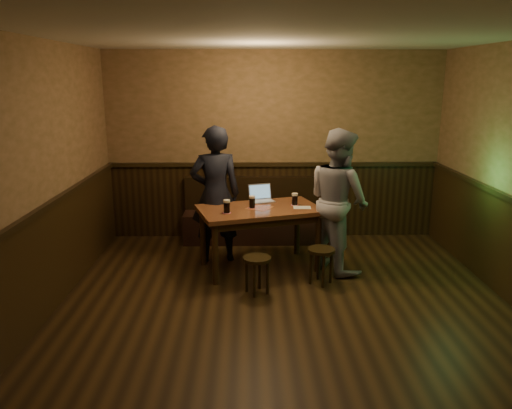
{
  "coord_description": "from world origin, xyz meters",
  "views": [
    {
      "loc": [
        -0.4,
        -4.49,
        2.41
      ],
      "look_at": [
        -0.29,
        1.51,
        0.88
      ],
      "focal_mm": 35.0,
      "sensor_mm": 36.0,
      "label": 1
    }
  ],
  "objects_px": {
    "pub_table": "(259,216)",
    "person_grey": "(338,200)",
    "stool_left": "(257,264)",
    "pint_mid": "(252,202)",
    "stool_right": "(321,256)",
    "laptop": "(261,197)",
    "pint_right": "(295,199)",
    "bench": "(258,220)",
    "person_suit": "(215,194)",
    "pint_left": "(227,206)"
  },
  "relations": [
    {
      "from": "stool_right",
      "to": "pint_right",
      "type": "distance_m",
      "value": 0.89
    },
    {
      "from": "pint_left",
      "to": "pint_right",
      "type": "xyz_separation_m",
      "value": [
        0.86,
        0.37,
        -0.0
      ]
    },
    {
      "from": "pint_left",
      "to": "laptop",
      "type": "bearing_deg",
      "value": 53.72
    },
    {
      "from": "stool_right",
      "to": "person_suit",
      "type": "distance_m",
      "value": 1.64
    },
    {
      "from": "pub_table",
      "to": "pint_right",
      "type": "bearing_deg",
      "value": -0.9
    },
    {
      "from": "pint_left",
      "to": "bench",
      "type": "bearing_deg",
      "value": 73.7
    },
    {
      "from": "stool_right",
      "to": "laptop",
      "type": "bearing_deg",
      "value": 128.31
    },
    {
      "from": "bench",
      "to": "pint_left",
      "type": "height_order",
      "value": "pint_left"
    },
    {
      "from": "pint_mid",
      "to": "pint_right",
      "type": "bearing_deg",
      "value": 14.2
    },
    {
      "from": "pub_table",
      "to": "laptop",
      "type": "bearing_deg",
      "value": 67.85
    },
    {
      "from": "pint_right",
      "to": "person_grey",
      "type": "xyz_separation_m",
      "value": [
        0.54,
        -0.15,
        0.02
      ]
    },
    {
      "from": "person_suit",
      "to": "stool_left",
      "type": "bearing_deg",
      "value": 106.67
    },
    {
      "from": "stool_left",
      "to": "pint_mid",
      "type": "relative_size",
      "value": 2.72
    },
    {
      "from": "bench",
      "to": "pint_left",
      "type": "xyz_separation_m",
      "value": [
        -0.4,
        -1.38,
        0.58
      ]
    },
    {
      "from": "stool_left",
      "to": "pint_right",
      "type": "height_order",
      "value": "pint_right"
    },
    {
      "from": "pint_left",
      "to": "pint_right",
      "type": "height_order",
      "value": "pint_left"
    },
    {
      "from": "bench",
      "to": "pint_mid",
      "type": "relative_size",
      "value": 13.75
    },
    {
      "from": "bench",
      "to": "pint_mid",
      "type": "xyz_separation_m",
      "value": [
        -0.09,
        -1.15,
        0.57
      ]
    },
    {
      "from": "bench",
      "to": "person_grey",
      "type": "distance_m",
      "value": 1.64
    },
    {
      "from": "pint_mid",
      "to": "person_grey",
      "type": "xyz_separation_m",
      "value": [
        1.09,
        -0.01,
        0.02
      ]
    },
    {
      "from": "pub_table",
      "to": "person_grey",
      "type": "relative_size",
      "value": 0.93
    },
    {
      "from": "bench",
      "to": "stool_right",
      "type": "distance_m",
      "value": 1.81
    },
    {
      "from": "stool_right",
      "to": "laptop",
      "type": "relative_size",
      "value": 1.19
    },
    {
      "from": "laptop",
      "to": "pub_table",
      "type": "bearing_deg",
      "value": -111.71
    },
    {
      "from": "pub_table",
      "to": "pint_mid",
      "type": "bearing_deg",
      "value": 167.02
    },
    {
      "from": "laptop",
      "to": "person_grey",
      "type": "distance_m",
      "value": 1.03
    },
    {
      "from": "pint_mid",
      "to": "bench",
      "type": "bearing_deg",
      "value": 85.36
    },
    {
      "from": "stool_left",
      "to": "stool_right",
      "type": "distance_m",
      "value": 0.81
    },
    {
      "from": "pint_left",
      "to": "pint_right",
      "type": "distance_m",
      "value": 0.94
    },
    {
      "from": "bench",
      "to": "person_suit",
      "type": "relative_size",
      "value": 1.21
    },
    {
      "from": "pint_left",
      "to": "laptop",
      "type": "relative_size",
      "value": 0.45
    },
    {
      "from": "pub_table",
      "to": "pint_mid",
      "type": "relative_size",
      "value": 10.57
    },
    {
      "from": "person_grey",
      "to": "person_suit",
      "type": "bearing_deg",
      "value": 51.76
    },
    {
      "from": "pint_right",
      "to": "pub_table",
      "type": "bearing_deg",
      "value": -163.83
    },
    {
      "from": "bench",
      "to": "stool_left",
      "type": "distance_m",
      "value": 1.92
    },
    {
      "from": "pint_mid",
      "to": "person_suit",
      "type": "relative_size",
      "value": 0.09
    },
    {
      "from": "laptop",
      "to": "stool_left",
      "type": "bearing_deg",
      "value": -110.52
    },
    {
      "from": "pint_mid",
      "to": "laptop",
      "type": "height_order",
      "value": "laptop"
    },
    {
      "from": "pint_mid",
      "to": "person_suit",
      "type": "bearing_deg",
      "value": 146.31
    },
    {
      "from": "bench",
      "to": "laptop",
      "type": "distance_m",
      "value": 0.96
    },
    {
      "from": "stool_right",
      "to": "pint_left",
      "type": "bearing_deg",
      "value": 165.85
    },
    {
      "from": "pub_table",
      "to": "pint_left",
      "type": "bearing_deg",
      "value": -166.45
    },
    {
      "from": "pub_table",
      "to": "laptop",
      "type": "relative_size",
      "value": 4.58
    },
    {
      "from": "pint_mid",
      "to": "person_suit",
      "type": "distance_m",
      "value": 0.58
    },
    {
      "from": "stool_right",
      "to": "person_suit",
      "type": "relative_size",
      "value": 0.24
    },
    {
      "from": "person_grey",
      "to": "pint_left",
      "type": "bearing_deg",
      "value": 72.67
    },
    {
      "from": "pint_right",
      "to": "person_grey",
      "type": "height_order",
      "value": "person_grey"
    },
    {
      "from": "person_grey",
      "to": "pub_table",
      "type": "bearing_deg",
      "value": 62.66
    },
    {
      "from": "laptop",
      "to": "pint_mid",
      "type": "bearing_deg",
      "value": -125.7
    },
    {
      "from": "bench",
      "to": "pub_table",
      "type": "height_order",
      "value": "bench"
    }
  ]
}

